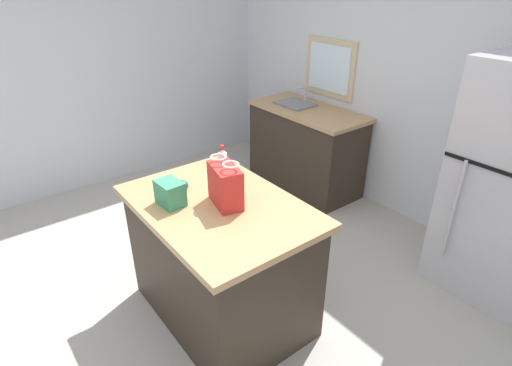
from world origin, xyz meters
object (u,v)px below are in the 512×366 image
object	(u,v)px
bottle	(223,164)
ear_defenders	(177,183)
small_box	(170,193)
kitchen_island	(221,261)
shopping_bag	(225,185)

from	to	relation	value
bottle	ear_defenders	world-z (taller)	bottle
small_box	ear_defenders	distance (m)	0.24
kitchen_island	shopping_bag	xyz separation A→B (m)	(0.03, 0.04, 0.58)
small_box	bottle	xyz separation A→B (m)	(-0.08, 0.45, 0.04)
small_box	ear_defenders	world-z (taller)	small_box
small_box	ear_defenders	xyz separation A→B (m)	(-0.19, 0.14, -0.06)
shopping_bag	bottle	world-z (taller)	shopping_bag
small_box	bottle	size ratio (longest dim) A/B	0.70
shopping_bag	small_box	bearing A→B (deg)	-127.24
shopping_bag	ear_defenders	world-z (taller)	shopping_bag
small_box	bottle	bearing A→B (deg)	100.51
ear_defenders	shopping_bag	bearing A→B (deg)	18.39
small_box	kitchen_island	bearing A→B (deg)	53.43
bottle	ear_defenders	xyz separation A→B (m)	(-0.11, -0.31, -0.09)
shopping_bag	bottle	xyz separation A→B (m)	(-0.29, 0.18, -0.02)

